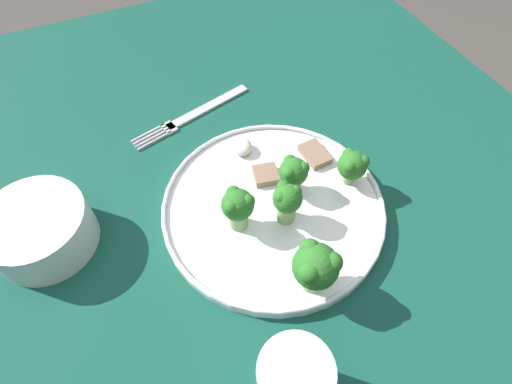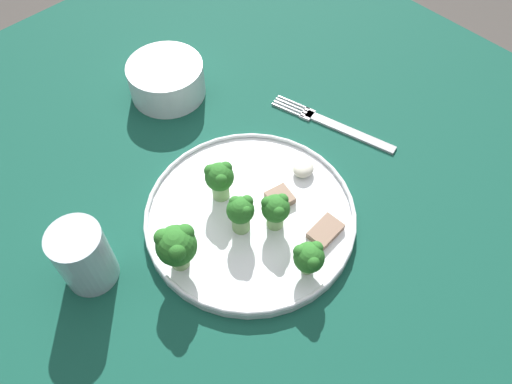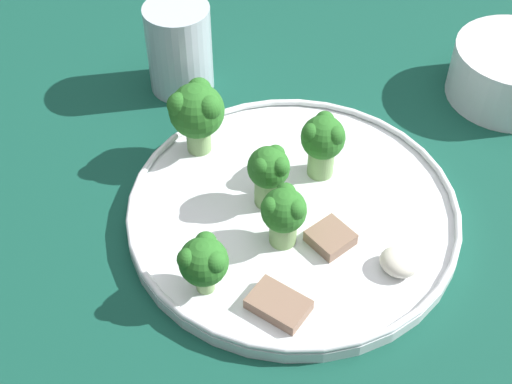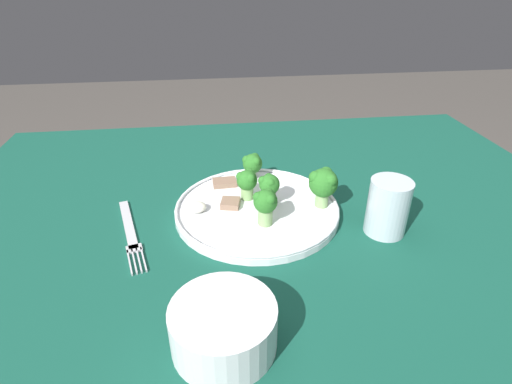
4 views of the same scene
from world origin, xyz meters
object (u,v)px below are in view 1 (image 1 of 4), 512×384
Objects in this scene: fork at (194,115)px; drinking_glass at (296,381)px; dinner_plate at (273,207)px; cream_bowl at (41,231)px.

fork is 0.42m from drinking_glass.
dinner_plate is 2.36× the size of cream_bowl.
fork is 0.28m from cream_bowl.
dinner_plate is 0.22m from fork.
drinking_glass is (-0.27, -0.20, 0.01)m from cream_bowl.
drinking_glass reaches higher than dinner_plate.
drinking_glass reaches higher than cream_bowl.
dinner_plate is at bearing -170.56° from fork.
fork is at bearing -5.50° from drinking_glass.
dinner_plate is 0.22m from drinking_glass.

